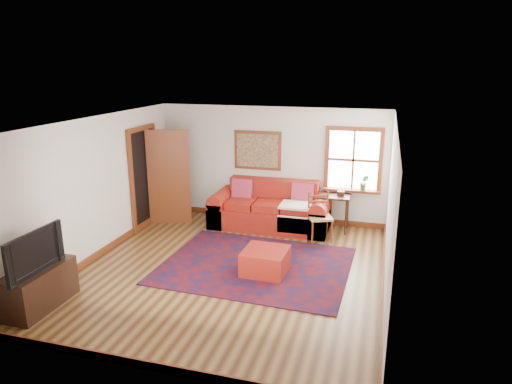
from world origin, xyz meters
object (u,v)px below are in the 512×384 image
(red_leather_sofa, at_px, (271,212))
(red_ottoman, at_px, (265,261))
(ladder_back_chair, at_px, (319,215))
(side_table, at_px, (334,201))
(media_cabinet, at_px, (39,288))

(red_leather_sofa, bearing_deg, red_ottoman, -78.08)
(red_ottoman, distance_m, ladder_back_chair, 1.89)
(side_table, relative_size, ladder_back_chair, 0.81)
(red_leather_sofa, distance_m, ladder_back_chair, 1.21)
(ladder_back_chair, xyz_separation_m, media_cabinet, (-3.46, -3.70, -0.21))
(side_table, xyz_separation_m, ladder_back_chair, (-0.22, -0.58, -0.13))
(red_ottoman, bearing_deg, side_table, 71.24)
(side_table, relative_size, media_cabinet, 0.70)
(red_ottoman, distance_m, media_cabinet, 3.43)
(red_leather_sofa, distance_m, red_ottoman, 2.26)
(red_ottoman, bearing_deg, ladder_back_chair, 71.38)
(side_table, distance_m, ladder_back_chair, 0.63)
(red_leather_sofa, bearing_deg, ladder_back_chair, -22.63)
(red_ottoman, bearing_deg, red_leather_sofa, 103.29)
(media_cabinet, bearing_deg, red_ottoman, 34.60)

